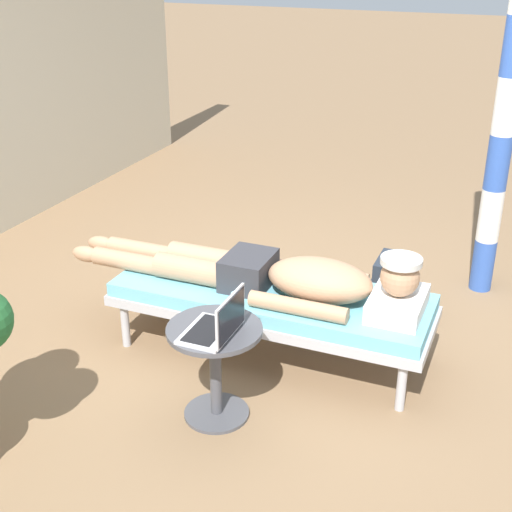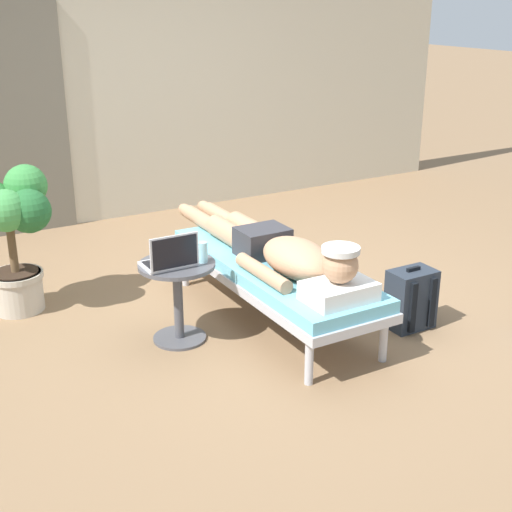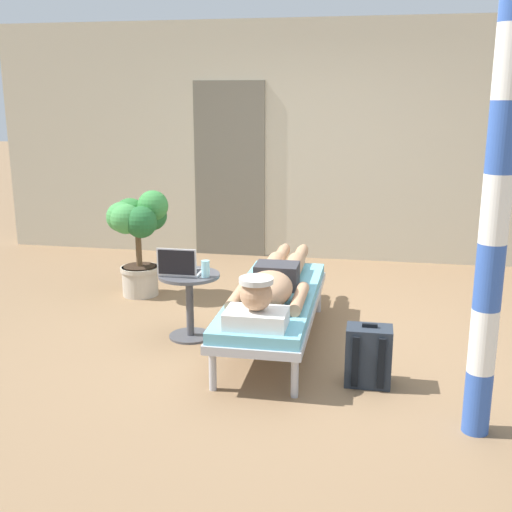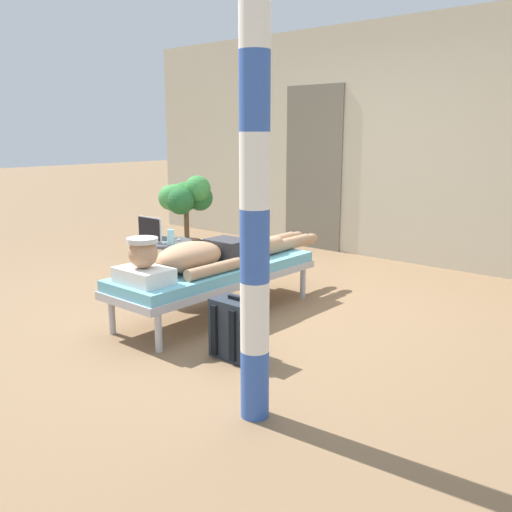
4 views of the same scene
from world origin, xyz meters
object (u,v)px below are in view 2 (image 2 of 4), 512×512
(side_table, at_px, (178,288))
(backpack, at_px, (410,299))
(drink_glass, at_px, (202,252))
(potted_plant, at_px, (9,220))
(person_reclining, at_px, (278,250))
(laptop, at_px, (171,259))
(lounge_chair, at_px, (273,272))

(side_table, distance_m, backpack, 1.53)
(drink_glass, height_order, potted_plant, potted_plant)
(person_reclining, bearing_deg, laptop, 176.46)
(person_reclining, xyz_separation_m, backpack, (0.72, -0.49, -0.32))
(person_reclining, xyz_separation_m, side_table, (-0.68, 0.10, -0.16))
(drink_glass, distance_m, backpack, 1.41)
(drink_glass, bearing_deg, backpack, -23.07)
(person_reclining, relative_size, potted_plant, 2.14)
(person_reclining, height_order, side_table, person_reclining)
(lounge_chair, height_order, laptop, laptop)
(person_reclining, bearing_deg, potted_plant, 143.95)
(drink_glass, xyz_separation_m, potted_plant, (-0.94, 1.03, 0.07))
(lounge_chair, height_order, person_reclining, person_reclining)
(lounge_chair, height_order, potted_plant, potted_plant)
(lounge_chair, bearing_deg, potted_plant, 145.50)
(lounge_chair, relative_size, laptop, 6.03)
(person_reclining, distance_m, side_table, 0.70)
(laptop, relative_size, drink_glass, 2.39)
(lounge_chair, relative_size, side_table, 3.58)
(side_table, bearing_deg, person_reclining, -8.14)
(side_table, height_order, potted_plant, potted_plant)
(drink_glass, bearing_deg, lounge_chair, 2.38)
(lounge_chair, xyz_separation_m, person_reclining, (0.00, -0.06, 0.17))
(side_table, distance_m, potted_plant, 1.28)
(side_table, xyz_separation_m, drink_glass, (0.15, -0.06, 0.23))
(drink_glass, relative_size, potted_plant, 0.13)
(person_reclining, bearing_deg, side_table, 171.86)
(side_table, xyz_separation_m, laptop, (-0.06, -0.05, 0.23))
(drink_glass, bearing_deg, potted_plant, 132.34)
(person_reclining, bearing_deg, lounge_chair, 90.00)
(side_table, relative_size, potted_plant, 0.52)
(side_table, bearing_deg, potted_plant, 129.08)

